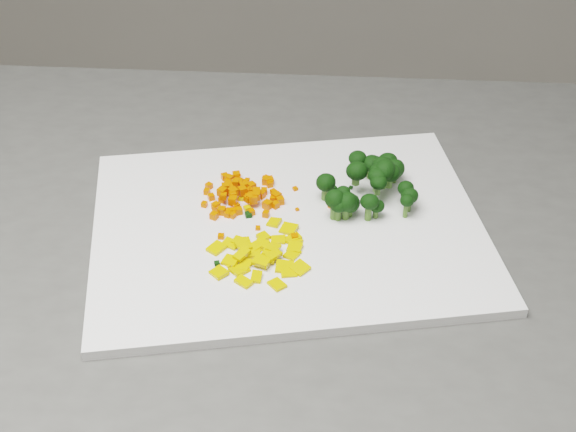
# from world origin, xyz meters

# --- Properties ---
(cutting_board) EXTENTS (0.47, 0.41, 0.01)m
(cutting_board) POSITION_xyz_m (-0.13, 0.32, 0.91)
(cutting_board) COLOR white
(cutting_board) RESTS_ON counter_block
(carrot_pile) EXTENTS (0.09, 0.09, 0.02)m
(carrot_pile) POSITION_xyz_m (-0.19, 0.36, 0.92)
(carrot_pile) COLOR #EF4D02
(carrot_pile) RESTS_ON cutting_board
(pepper_pile) EXTENTS (0.10, 0.10, 0.01)m
(pepper_pile) POSITION_xyz_m (-0.15, 0.27, 0.92)
(pepper_pile) COLOR #E8B50C
(pepper_pile) RESTS_ON cutting_board
(broccoli_pile) EXTENTS (0.11, 0.11, 0.05)m
(broccoli_pile) POSITION_xyz_m (-0.05, 0.38, 0.94)
(broccoli_pile) COLOR black
(broccoli_pile) RESTS_ON cutting_board
(carrot_cube_0) EXTENTS (0.01, 0.01, 0.01)m
(carrot_cube_0) POSITION_xyz_m (-0.20, 0.32, 0.91)
(carrot_cube_0) COLOR #EF4D02
(carrot_cube_0) RESTS_ON carrot_pile
(carrot_cube_1) EXTENTS (0.01, 0.01, 0.01)m
(carrot_cube_1) POSITION_xyz_m (-0.20, 0.33, 0.91)
(carrot_cube_1) COLOR #EF4D02
(carrot_cube_1) RESTS_ON carrot_pile
(carrot_cube_2) EXTENTS (0.01, 0.01, 0.01)m
(carrot_cube_2) POSITION_xyz_m (-0.21, 0.32, 0.91)
(carrot_cube_2) COLOR #EF4D02
(carrot_cube_2) RESTS_ON carrot_pile
(carrot_cube_3) EXTENTS (0.01, 0.01, 0.01)m
(carrot_cube_3) POSITION_xyz_m (-0.19, 0.36, 0.92)
(carrot_cube_3) COLOR #EF4D02
(carrot_cube_3) RESTS_ON carrot_pile
(carrot_cube_4) EXTENTS (0.01, 0.01, 0.01)m
(carrot_cube_4) POSITION_xyz_m (-0.21, 0.39, 0.91)
(carrot_cube_4) COLOR #EF4D02
(carrot_cube_4) RESTS_ON carrot_pile
(carrot_cube_5) EXTENTS (0.01, 0.01, 0.01)m
(carrot_cube_5) POSITION_xyz_m (-0.21, 0.39, 0.91)
(carrot_cube_5) COLOR #EF4D02
(carrot_cube_5) RESTS_ON carrot_pile
(carrot_cube_6) EXTENTS (0.01, 0.01, 0.01)m
(carrot_cube_6) POSITION_xyz_m (-0.19, 0.37, 0.91)
(carrot_cube_6) COLOR #EF4D02
(carrot_cube_6) RESTS_ON carrot_pile
(carrot_cube_7) EXTENTS (0.01, 0.01, 0.01)m
(carrot_cube_7) POSITION_xyz_m (-0.21, 0.38, 0.91)
(carrot_cube_7) COLOR #EF4D02
(carrot_cube_7) RESTS_ON carrot_pile
(carrot_cube_8) EXTENTS (0.01, 0.01, 0.01)m
(carrot_cube_8) POSITION_xyz_m (-0.21, 0.34, 0.91)
(carrot_cube_8) COLOR #EF4D02
(carrot_cube_8) RESTS_ON carrot_pile
(carrot_cube_9) EXTENTS (0.01, 0.01, 0.01)m
(carrot_cube_9) POSITION_xyz_m (-0.15, 0.35, 0.91)
(carrot_cube_9) COLOR #EF4D02
(carrot_cube_9) RESTS_ON carrot_pile
(carrot_cube_10) EXTENTS (0.01, 0.01, 0.01)m
(carrot_cube_10) POSITION_xyz_m (-0.19, 0.39, 0.91)
(carrot_cube_10) COLOR #EF4D02
(carrot_cube_10) RESTS_ON carrot_pile
(carrot_cube_11) EXTENTS (0.01, 0.01, 0.01)m
(carrot_cube_11) POSITION_xyz_m (-0.20, 0.39, 0.91)
(carrot_cube_11) COLOR #EF4D02
(carrot_cube_11) RESTS_ON carrot_pile
(carrot_cube_12) EXTENTS (0.01, 0.01, 0.01)m
(carrot_cube_12) POSITION_xyz_m (-0.20, 0.39, 0.91)
(carrot_cube_12) COLOR #EF4D02
(carrot_cube_12) RESTS_ON carrot_pile
(carrot_cube_13) EXTENTS (0.01, 0.01, 0.01)m
(carrot_cube_13) POSITION_xyz_m (-0.20, 0.35, 0.92)
(carrot_cube_13) COLOR #EF4D02
(carrot_cube_13) RESTS_ON carrot_pile
(carrot_cube_14) EXTENTS (0.01, 0.01, 0.01)m
(carrot_cube_14) POSITION_xyz_m (-0.15, 0.36, 0.91)
(carrot_cube_14) COLOR #EF4D02
(carrot_cube_14) RESTS_ON carrot_pile
(carrot_cube_15) EXTENTS (0.01, 0.01, 0.01)m
(carrot_cube_15) POSITION_xyz_m (-0.17, 0.35, 0.92)
(carrot_cube_15) COLOR #EF4D02
(carrot_cube_15) RESTS_ON carrot_pile
(carrot_cube_16) EXTENTS (0.01, 0.01, 0.01)m
(carrot_cube_16) POSITION_xyz_m (-0.20, 0.35, 0.92)
(carrot_cube_16) COLOR #EF4D02
(carrot_cube_16) RESTS_ON carrot_pile
(carrot_cube_17) EXTENTS (0.01, 0.01, 0.01)m
(carrot_cube_17) POSITION_xyz_m (-0.21, 0.37, 0.92)
(carrot_cube_17) COLOR #EF4D02
(carrot_cube_17) RESTS_ON carrot_pile
(carrot_cube_18) EXTENTS (0.01, 0.01, 0.01)m
(carrot_cube_18) POSITION_xyz_m (-0.20, 0.33, 0.91)
(carrot_cube_18) COLOR #EF4D02
(carrot_cube_18) RESTS_ON carrot_pile
(carrot_cube_19) EXTENTS (0.01, 0.01, 0.01)m
(carrot_cube_19) POSITION_xyz_m (-0.16, 0.36, 0.91)
(carrot_cube_19) COLOR #EF4D02
(carrot_cube_19) RESTS_ON carrot_pile
(carrot_cube_20) EXTENTS (0.01, 0.01, 0.01)m
(carrot_cube_20) POSITION_xyz_m (-0.19, 0.37, 0.91)
(carrot_cube_20) COLOR #EF4D02
(carrot_cube_20) RESTS_ON carrot_pile
(carrot_cube_21) EXTENTS (0.01, 0.01, 0.01)m
(carrot_cube_21) POSITION_xyz_m (-0.18, 0.38, 0.91)
(carrot_cube_21) COLOR #EF4D02
(carrot_cube_21) RESTS_ON carrot_pile
(carrot_cube_22) EXTENTS (0.01, 0.01, 0.01)m
(carrot_cube_22) POSITION_xyz_m (-0.21, 0.34, 0.91)
(carrot_cube_22) COLOR #EF4D02
(carrot_cube_22) RESTS_ON carrot_pile
(carrot_cube_23) EXTENTS (0.01, 0.01, 0.01)m
(carrot_cube_23) POSITION_xyz_m (-0.17, 0.39, 0.91)
(carrot_cube_23) COLOR #EF4D02
(carrot_cube_23) RESTS_ON carrot_pile
(carrot_cube_24) EXTENTS (0.01, 0.01, 0.01)m
(carrot_cube_24) POSITION_xyz_m (-0.16, 0.39, 0.91)
(carrot_cube_24) COLOR #EF4D02
(carrot_cube_24) RESTS_ON carrot_pile
(carrot_cube_25) EXTENTS (0.01, 0.01, 0.01)m
(carrot_cube_25) POSITION_xyz_m (-0.18, 0.34, 0.92)
(carrot_cube_25) COLOR #EF4D02
(carrot_cube_25) RESTS_ON carrot_pile
(carrot_cube_26) EXTENTS (0.01, 0.01, 0.01)m
(carrot_cube_26) POSITION_xyz_m (-0.21, 0.33, 0.91)
(carrot_cube_26) COLOR #EF4D02
(carrot_cube_26) RESTS_ON carrot_pile
(carrot_cube_27) EXTENTS (0.01, 0.01, 0.01)m
(carrot_cube_27) POSITION_xyz_m (-0.19, 0.37, 0.91)
(carrot_cube_27) COLOR #EF4D02
(carrot_cube_27) RESTS_ON carrot_pile
(carrot_cube_28) EXTENTS (0.01, 0.01, 0.01)m
(carrot_cube_28) POSITION_xyz_m (-0.19, 0.35, 0.91)
(carrot_cube_28) COLOR #EF4D02
(carrot_cube_28) RESTS_ON carrot_pile
(carrot_cube_29) EXTENTS (0.01, 0.01, 0.01)m
(carrot_cube_29) POSITION_xyz_m (-0.16, 0.33, 0.91)
(carrot_cube_29) COLOR #EF4D02
(carrot_cube_29) RESTS_ON carrot_pile
(carrot_cube_30) EXTENTS (0.01, 0.01, 0.01)m
(carrot_cube_30) POSITION_xyz_m (-0.21, 0.36, 0.91)
(carrot_cube_30) COLOR #EF4D02
(carrot_cube_30) RESTS_ON carrot_pile
(carrot_cube_31) EXTENTS (0.01, 0.01, 0.01)m
(carrot_cube_31) POSITION_xyz_m (-0.18, 0.37, 0.91)
(carrot_cube_31) COLOR #EF4D02
(carrot_cube_31) RESTS_ON carrot_pile
(carrot_cube_32) EXTENTS (0.01, 0.01, 0.01)m
(carrot_cube_32) POSITION_xyz_m (-0.19, 0.37, 0.92)
(carrot_cube_32) COLOR #EF4D02
(carrot_cube_32) RESTS_ON carrot_pile
(carrot_cube_33) EXTENTS (0.01, 0.01, 0.01)m
(carrot_cube_33) POSITION_xyz_m (-0.20, 0.34, 0.92)
(carrot_cube_33) COLOR #EF4D02
(carrot_cube_33) RESTS_ON carrot_pile
(carrot_cube_34) EXTENTS (0.01, 0.01, 0.01)m
(carrot_cube_34) POSITION_xyz_m (-0.17, 0.39, 0.91)
(carrot_cube_34) COLOR #EF4D02
(carrot_cube_34) RESTS_ON carrot_pile
(carrot_cube_35) EXTENTS (0.01, 0.01, 0.01)m
(carrot_cube_35) POSITION_xyz_m (-0.20, 0.37, 0.91)
(carrot_cube_35) COLOR #EF4D02
(carrot_cube_35) RESTS_ON carrot_pile
(carrot_cube_36) EXTENTS (0.01, 0.01, 0.01)m
(carrot_cube_36) POSITION_xyz_m (-0.18, 0.36, 0.91)
(carrot_cube_36) COLOR #EF4D02
(carrot_cube_36) RESTS_ON carrot_pile
(carrot_cube_37) EXTENTS (0.01, 0.01, 0.01)m
(carrot_cube_37) POSITION_xyz_m (-0.21, 0.36, 0.92)
(carrot_cube_37) COLOR #EF4D02
(carrot_cube_37) RESTS_ON carrot_pile
(carrot_cube_38) EXTENTS (0.01, 0.01, 0.01)m
(carrot_cube_38) POSITION_xyz_m (-0.19, 0.32, 0.91)
(carrot_cube_38) COLOR #EF4D02
(carrot_cube_38) RESTS_ON carrot_pile
(carrot_cube_39) EXTENTS (0.01, 0.01, 0.01)m
(carrot_cube_39) POSITION_xyz_m (-0.21, 0.34, 0.92)
(carrot_cube_39) COLOR #EF4D02
(carrot_cube_39) RESTS_ON carrot_pile
(carrot_cube_40) EXTENTS (0.01, 0.01, 0.01)m
(carrot_cube_40) POSITION_xyz_m (-0.17, 0.36, 0.91)
(carrot_cube_40) COLOR #EF4D02
(carrot_cube_40) RESTS_ON carrot_pile
(carrot_cube_41) EXTENTS (0.01, 0.01, 0.01)m
(carrot_cube_41) POSITION_xyz_m (-0.20, 0.39, 0.91)
(carrot_cube_41) COLOR #EF4D02
(carrot_cube_41) RESTS_ON carrot_pile
(carrot_cube_42) EXTENTS (0.01, 0.01, 0.01)m
(carrot_cube_42) POSITION_xyz_m (-0.19, 0.33, 0.91)
(carrot_cube_42) COLOR #EF4D02
(carrot_cube_42) RESTS_ON carrot_pile
(carrot_cube_43) EXTENTS (0.01, 0.01, 0.01)m
(carrot_cube_43) POSITION_xyz_m (-0.16, 0.35, 0.91)
(carrot_cube_43) COLOR #EF4D02
(carrot_cube_43) RESTS_ON carrot_pile
(carrot_cube_44) EXTENTS (0.01, 0.01, 0.01)m
(carrot_cube_44) POSITION_xyz_m (-0.22, 0.35, 0.91)
(carrot_cube_44) COLOR #EF4D02
(carrot_cube_44) RESTS_ON carrot_pile
(carrot_cube_45) EXTENTS (0.01, 0.01, 0.01)m
(carrot_cube_45) POSITION_xyz_m (-0.17, 0.36, 0.92)
(carrot_cube_45) COLOR #EF4D02
(carrot_cube_45) RESTS_ON carrot_pile
(carrot_cube_46) EXTENTS (0.01, 0.01, 0.01)m
(carrot_cube_46) POSITION_xyz_m (-0.20, 0.37, 0.92)
(carrot_cube_46) COLOR #EF4D02
(carrot_cube_46) RESTS_ON carrot_pile
(carrot_cube_47) EXTENTS (0.01, 0.01, 0.01)m
(carrot_cube_47) POSITION_xyz_m (-0.19, 0.33, 0.91)
(carrot_cube_47) COLOR #EF4D02
(carrot_cube_47) RESTS_ON carrot_pile
(carrot_cube_48) EXTENTS (0.01, 0.01, 0.01)m
(carrot_cube_48) POSITION_xyz_m (-0.23, 0.34, 0.91)
(carrot_cube_48) COLOR #EF4D02
(carrot_cube_48) RESTS_ON carrot_pile
(carrot_cube_49) EXTENTS (0.01, 0.01, 0.01)m
(carrot_cube_49) POSITION_xyz_m (-0.21, 0.33, 0.91)
(carrot_cube_49) COLOR #EF4D02
(carrot_cube_49) RESTS_ON carrot_pile
(carrot_cube_50) EXTENTS (0.01, 0.01, 0.01)m
(carrot_cube_50) POSITION_xyz_m (-0.19, 0.36, 0.91)
(carrot_cube_50) COLOR #EF4D02
(carrot_cube_50) RESTS_ON carrot_pile
(carrot_cube_51) EXTENTS (0.01, 0.01, 0.01)m
(carrot_cube_51) POSITION_xyz_m (-0.19, 0.37, 0.91)
(carrot_cube_51) COLOR #EF4D02
(carrot_cube_51) RESTS_ON carrot_pile
(carrot_cube_52) EXTENTS (0.01, 0.01, 0.01)m
(carrot_cube_52) POSITION_xyz_m (-0.20, 0.37, 0.92)
(carrot_cube_52) COLOR #EF4D02
(carrot_cube_52) RESTS_ON carrot_pile
(carrot_cube_53) EXTENTS (0.01, 0.01, 0.01)m
(carrot_cube_53) POSITION_xyz_m (-0.22, 0.39, 0.91)
(carrot_cube_53) COLOR #EF4D02
(carrot_cube_53) RESTS_ON carrot_pile
(carrot_cube_54) EXTENTS (0.01, 0.01, 0.01)m
(carrot_cube_54) POSITION_xyz_m (-0.21, 0.35, 0.91)
(carrot_cube_54) COLOR #EF4D02
(carrot_cube_54) RESTS_ON carrot_pile
(carrot_cube_55) EXTENTS (0.01, 0.01, 0.01)m
(carrot_cube_55) POSITION_xyz_m (-0.20, 0.36, 0.92)
(carrot_cube_55) COLOR #EF4D02
(carrot_cube_55) RESTS_ON carrot_pile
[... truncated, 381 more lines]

